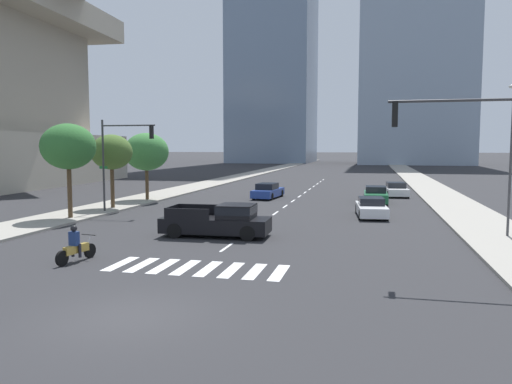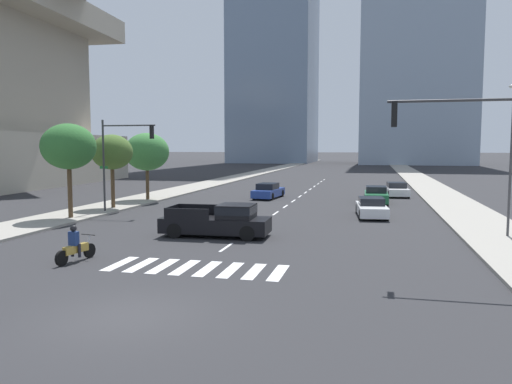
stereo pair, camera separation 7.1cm
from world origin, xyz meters
name	(u,v)px [view 1 (the left image)]	position (x,y,z in m)	size (l,w,h in m)	color
ground_plane	(128,317)	(0.00, 0.00, 0.00)	(800.00, 800.00, 0.00)	#28282B
sidewalk_east	(452,203)	(12.75, 30.00, 0.07)	(4.00, 260.00, 0.15)	gray
sidewalk_west	(155,196)	(-12.75, 30.00, 0.07)	(4.00, 260.00, 0.15)	gray
crosswalk_near	(197,268)	(0.00, 5.53, 0.00)	(6.75, 2.40, 0.01)	silver
lane_divider_center	(299,196)	(0.00, 33.53, 0.00)	(0.14, 50.00, 0.01)	silver
motorcycle_lead	(76,247)	(-5.02, 5.43, 0.58)	(0.71, 2.14, 1.49)	black
pickup_truck	(221,221)	(-1.05, 12.10, 0.81)	(5.54, 2.21, 1.67)	black
sedan_white_0	(371,208)	(6.43, 21.37, 0.58)	(2.19, 4.84, 1.24)	silver
sedan_white_1	(396,190)	(8.69, 35.57, 0.59)	(2.20, 4.38, 1.28)	silver
sedan_blue_2	(268,191)	(-2.53, 31.29, 0.62)	(2.21, 4.88, 1.35)	navy
sedan_green_3	(376,195)	(6.79, 29.62, 0.62)	(1.91, 4.82, 1.35)	#1E6038
traffic_signal_near	(481,147)	(10.06, 6.71, 4.57)	(5.27, 0.28, 6.42)	#333335
traffic_signal_far	(121,149)	(-10.18, 19.02, 4.38)	(4.16, 0.28, 6.24)	#333335
street_lamp_east	(511,149)	(13.05, 14.75, 4.46)	(0.50, 0.24, 7.44)	#3F3F42
street_tree_nearest	(68,147)	(-11.95, 15.59, 4.56)	(3.34, 3.34, 5.85)	#4C3823
street_tree_second	(112,152)	(-11.95, 20.89, 4.16)	(2.98, 2.98, 5.30)	#4C3823
street_tree_third	(146,152)	(-11.95, 26.65, 4.14)	(3.69, 3.69, 5.57)	#4C3823
office_tower_center_skyline	(416,21)	(17.29, 126.79, 37.14)	(28.31, 23.07, 81.99)	#8C9EB2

